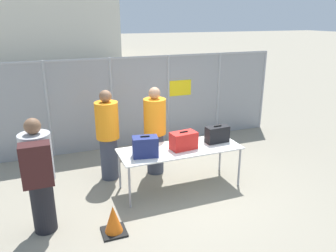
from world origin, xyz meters
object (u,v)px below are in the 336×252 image
(traveler_hooded, at_px, (39,173))
(security_worker_far, at_px, (108,134))
(inspection_table, at_px, (180,151))
(utility_trailer, at_px, (151,105))
(security_worker_near, at_px, (155,130))
(suitcase_navy, at_px, (145,147))
(suitcase_red, at_px, (184,141))
(suitcase_black, at_px, (217,134))
(traffic_cone, at_px, (113,221))

(traveler_hooded, xyz_separation_m, security_worker_far, (1.28, 1.41, -0.05))
(inspection_table, distance_m, utility_trailer, 4.78)
(security_worker_far, bearing_deg, inspection_table, 131.91)
(security_worker_near, bearing_deg, suitcase_navy, 77.10)
(suitcase_red, relative_size, security_worker_near, 0.28)
(suitcase_navy, height_order, suitcase_black, suitcase_navy)
(inspection_table, relative_size, suitcase_navy, 4.76)
(traffic_cone, bearing_deg, suitcase_red, 30.46)
(traveler_hooded, relative_size, security_worker_near, 0.99)
(suitcase_navy, bearing_deg, security_worker_far, 115.69)
(utility_trailer, bearing_deg, suitcase_red, -101.17)
(suitcase_red, height_order, security_worker_near, security_worker_near)
(inspection_table, relative_size, traveler_hooded, 1.27)
(traffic_cone, bearing_deg, suitcase_black, 23.26)
(security_worker_far, height_order, utility_trailer, security_worker_far)
(suitcase_red, bearing_deg, suitcase_navy, -174.94)
(suitcase_navy, distance_m, utility_trailer, 5.09)
(suitcase_red, xyz_separation_m, security_worker_far, (-1.23, 0.90, -0.02))
(traveler_hooded, relative_size, traffic_cone, 3.93)
(suitcase_black, xyz_separation_m, utility_trailer, (0.18, 4.63, -0.55))
(inspection_table, distance_m, security_worker_near, 0.82)
(security_worker_far, distance_m, traffic_cone, 1.98)
(inspection_table, bearing_deg, suitcase_black, 2.42)
(suitcase_navy, distance_m, suitcase_black, 1.52)
(inspection_table, bearing_deg, traveler_hooded, -167.26)
(suitcase_red, bearing_deg, traffic_cone, -149.54)
(suitcase_black, height_order, traveler_hooded, traveler_hooded)
(suitcase_navy, xyz_separation_m, traveler_hooded, (-1.74, -0.44, 0.01))
(utility_trailer, distance_m, traffic_cone, 6.14)
(suitcase_black, height_order, security_worker_near, security_worker_near)
(suitcase_black, relative_size, traffic_cone, 1.02)
(security_worker_near, xyz_separation_m, utility_trailer, (1.21, 3.89, -0.54))
(suitcase_black, bearing_deg, suitcase_red, -174.16)
(suitcase_navy, xyz_separation_m, security_worker_near, (0.48, 0.88, -0.04))
(utility_trailer, height_order, traffic_cone, utility_trailer)
(security_worker_far, bearing_deg, utility_trailer, -131.64)
(security_worker_near, xyz_separation_m, security_worker_far, (-0.95, 0.09, 0.00))
(inspection_table, height_order, traveler_hooded, traveler_hooded)
(security_worker_far, xyz_separation_m, traffic_cone, (-0.32, -1.81, -0.73))
(suitcase_navy, distance_m, suitcase_red, 0.76)
(utility_trailer, bearing_deg, inspection_table, -101.84)
(suitcase_navy, bearing_deg, traffic_cone, -132.99)
(traveler_hooded, xyz_separation_m, utility_trailer, (3.43, 5.22, -0.59))
(security_worker_near, bearing_deg, inspection_table, 122.64)
(suitcase_navy, bearing_deg, utility_trailer, 70.49)
(traveler_hooded, bearing_deg, suitcase_navy, 19.72)
(security_worker_near, distance_m, utility_trailer, 4.11)
(inspection_table, relative_size, security_worker_near, 1.25)
(inspection_table, relative_size, traffic_cone, 4.99)
(suitcase_navy, distance_m, traffic_cone, 1.38)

